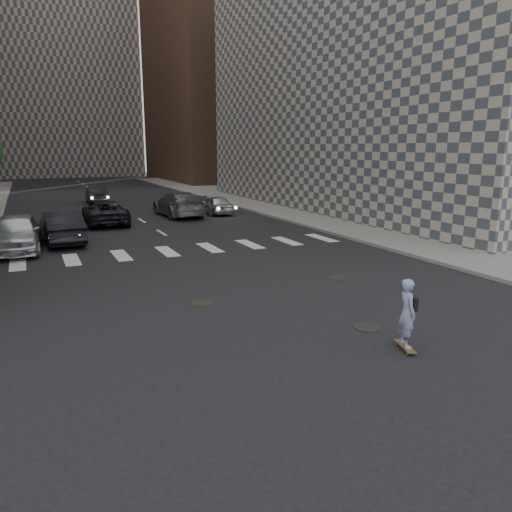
{
  "coord_description": "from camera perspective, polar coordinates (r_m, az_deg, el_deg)",
  "views": [
    {
      "loc": [
        -6.42,
        -12.28,
        4.52
      ],
      "look_at": [
        -0.29,
        1.1,
        1.3
      ],
      "focal_mm": 35.0,
      "sensor_mm": 36.0,
      "label": 1
    }
  ],
  "objects": [
    {
      "name": "traffic_car_b",
      "position": [
        33.7,
        -8.85,
        5.89
      ],
      "size": [
        2.49,
        5.69,
        1.63
      ],
      "primitive_type": "imported",
      "rotation": [
        0.0,
        0.0,
        3.18
      ],
      "color": "slate",
      "rests_on": "ground"
    },
    {
      "name": "traffic_car_c",
      "position": [
        31.06,
        -16.87,
        4.78
      ],
      "size": [
        2.54,
        5.21,
        1.43
      ],
      "primitive_type": "imported",
      "rotation": [
        0.0,
        0.0,
        3.11
      ],
      "color": "black",
      "rests_on": "ground"
    },
    {
      "name": "silver_sedan",
      "position": [
        24.28,
        -25.71,
        2.39
      ],
      "size": [
        2.25,
        5.02,
        1.67
      ],
      "primitive_type": "imported",
      "rotation": [
        0.0,
        0.0,
        -0.06
      ],
      "color": "silver",
      "rests_on": "ground"
    },
    {
      "name": "traffic_car_a",
      "position": [
        25.59,
        -21.33,
        3.09
      ],
      "size": [
        1.91,
        4.8,
        1.55
      ],
      "primitive_type": "imported",
      "rotation": [
        0.0,
        0.0,
        3.2
      ],
      "color": "black",
      "rests_on": "ground"
    },
    {
      "name": "building_right",
      "position": [
        40.11,
        15.22,
        21.21
      ],
      "size": [
        15.0,
        33.0,
        22.0
      ],
      "color": "#ADA08E",
      "rests_on": "ground"
    },
    {
      "name": "traffic_car_d",
      "position": [
        34.56,
        -4.65,
        5.87
      ],
      "size": [
        1.55,
        3.79,
        1.29
      ],
      "primitive_type": "imported",
      "rotation": [
        0.0,
        0.0,
        3.13
      ],
      "color": "silver",
      "rests_on": "ground"
    },
    {
      "name": "manhole_b",
      "position": [
        14.89,
        -6.2,
        -5.37
      ],
      "size": [
        0.7,
        0.7,
        0.02
      ],
      "primitive_type": "cylinder",
      "color": "black",
      "rests_on": "ground"
    },
    {
      "name": "tower_center",
      "position": [
        92.58,
        -22.01,
        23.66
      ],
      "size": [
        22.0,
        20.0,
        48.0
      ],
      "primitive_type": "cube",
      "color": "#ADA08E",
      "rests_on": "ground"
    },
    {
      "name": "skateboarder",
      "position": [
        11.78,
        16.91,
        -6.25
      ],
      "size": [
        0.53,
        0.86,
        1.67
      ],
      "rotation": [
        0.0,
        0.0,
        -0.3
      ],
      "color": "brown",
      "rests_on": "ground"
    },
    {
      "name": "ground",
      "position": [
        14.58,
        2.84,
        -5.74
      ],
      "size": [
        160.0,
        160.0,
        0.0
      ],
      "primitive_type": "plane",
      "color": "black",
      "rests_on": "ground"
    },
    {
      "name": "sidewalk_right",
      "position": [
        38.72,
        8.31,
        5.63
      ],
      "size": [
        13.0,
        80.0,
        0.15
      ],
      "primitive_type": "cube",
      "color": "gray",
      "rests_on": "ground"
    },
    {
      "name": "traffic_car_e",
      "position": [
        43.27,
        -17.79,
        6.66
      ],
      "size": [
        1.52,
        4.11,
        1.34
      ],
      "primitive_type": "imported",
      "rotation": [
        0.0,
        0.0,
        3.12
      ],
      "color": "black",
      "rests_on": "ground"
    },
    {
      "name": "tower_right",
      "position": [
        73.53,
        -3.4,
        22.89
      ],
      "size": [
        18.0,
        24.0,
        36.0
      ],
      "primitive_type": "cube",
      "color": "brown",
      "rests_on": "ground"
    },
    {
      "name": "manhole_a",
      "position": [
        13.19,
        12.6,
        -7.96
      ],
      "size": [
        0.7,
        0.7,
        0.02
      ],
      "primitive_type": "cylinder",
      "color": "black",
      "rests_on": "ground"
    },
    {
      "name": "manhole_c",
      "position": [
        17.85,
        9.31,
        -2.46
      ],
      "size": [
        0.7,
        0.7,
        0.02
      ],
      "primitive_type": "cylinder",
      "color": "black",
      "rests_on": "ground"
    }
  ]
}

